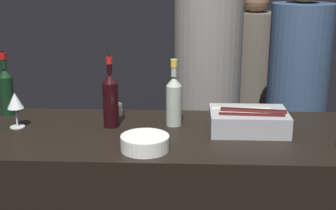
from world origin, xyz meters
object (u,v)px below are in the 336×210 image
(rose_wine_bottle, at_px, (174,99))
(person_grey_polo, at_px, (297,95))
(bowl_white, at_px, (145,142))
(person_in_hoodie, at_px, (252,79))
(wine_glass, at_px, (15,102))
(ice_bin_with_bottles, at_px, (249,120))
(person_blond_tee, at_px, (207,95))
(red_wine_bottle_tall, at_px, (111,98))
(candle_votive, at_px, (114,109))
(red_wine_bottle_burgundy, at_px, (6,89))

(rose_wine_bottle, relative_size, person_grey_polo, 0.18)
(bowl_white, height_order, rose_wine_bottle, rose_wine_bottle)
(rose_wine_bottle, xyz_separation_m, person_in_hoodie, (0.58, 1.64, -0.29))
(wine_glass, height_order, person_grey_polo, person_grey_polo)
(ice_bin_with_bottles, bearing_deg, person_blond_tee, 100.52)
(red_wine_bottle_tall, height_order, person_in_hoodie, person_in_hoodie)
(person_blond_tee, bearing_deg, ice_bin_with_bottles, -17.51)
(bowl_white, relative_size, candle_votive, 2.38)
(red_wine_bottle_burgundy, bearing_deg, bowl_white, -31.27)
(person_in_hoodie, distance_m, person_grey_polo, 0.79)
(ice_bin_with_bottles, xyz_separation_m, person_in_hoodie, (0.24, 1.71, -0.21))
(person_in_hoodie, bearing_deg, wine_glass, 53.45)
(candle_votive, relative_size, person_grey_polo, 0.05)
(red_wine_bottle_tall, bearing_deg, candle_votive, 94.55)
(rose_wine_bottle, bearing_deg, person_grey_polo, 48.61)
(person_in_hoodie, bearing_deg, ice_bin_with_bottles, 82.93)
(wine_glass, distance_m, candle_votive, 0.48)
(ice_bin_with_bottles, distance_m, person_blond_tee, 0.86)
(bowl_white, height_order, person_in_hoodie, person_in_hoodie)
(ice_bin_with_bottles, relative_size, person_grey_polo, 0.19)
(red_wine_bottle_burgundy, bearing_deg, red_wine_bottle_tall, -16.56)
(candle_votive, bearing_deg, person_in_hoodie, 59.20)
(candle_votive, bearing_deg, person_blond_tee, 51.76)
(candle_votive, xyz_separation_m, red_wine_bottle_burgundy, (-0.54, -0.01, 0.10))
(candle_votive, height_order, person_grey_polo, person_grey_polo)
(bowl_white, xyz_separation_m, person_grey_polo, (0.88, 1.19, -0.12))
(ice_bin_with_bottles, height_order, red_wine_bottle_burgundy, red_wine_bottle_burgundy)
(candle_votive, xyz_separation_m, person_blond_tee, (0.49, 0.62, -0.09))
(wine_glass, bearing_deg, candle_votive, 26.57)
(red_wine_bottle_tall, relative_size, person_blond_tee, 0.18)
(person_in_hoodie, xyz_separation_m, person_blond_tee, (-0.40, -0.87, 0.10))
(red_wine_bottle_burgundy, height_order, person_blond_tee, person_blond_tee)
(red_wine_bottle_tall, xyz_separation_m, person_in_hoodie, (0.88, 1.67, -0.30))
(wine_glass, height_order, rose_wine_bottle, rose_wine_bottle)
(ice_bin_with_bottles, height_order, red_wine_bottle_tall, red_wine_bottle_tall)
(rose_wine_bottle, distance_m, person_blond_tee, 0.81)
(ice_bin_with_bottles, relative_size, candle_votive, 4.15)
(candle_votive, bearing_deg, red_wine_bottle_burgundy, -178.58)
(candle_votive, distance_m, person_grey_polo, 1.31)
(red_wine_bottle_burgundy, relative_size, person_in_hoodie, 0.19)
(red_wine_bottle_burgundy, xyz_separation_m, rose_wine_bottle, (0.84, -0.13, -0.00))
(red_wine_bottle_tall, distance_m, person_blond_tee, 0.95)
(person_in_hoodie, height_order, person_grey_polo, person_grey_polo)
(ice_bin_with_bottles, height_order, person_grey_polo, person_grey_polo)
(person_grey_polo, bearing_deg, rose_wine_bottle, 124.99)
(bowl_white, xyz_separation_m, candle_votive, (-0.20, 0.46, -0.00))
(wine_glass, relative_size, rose_wine_bottle, 0.53)
(bowl_white, relative_size, red_wine_bottle_burgundy, 0.62)
(ice_bin_with_bottles, relative_size, bowl_white, 1.74)
(red_wine_bottle_burgundy, xyz_separation_m, person_in_hoodie, (1.43, 1.51, -0.29))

